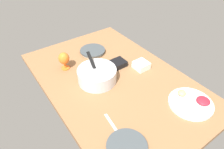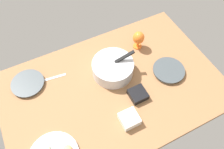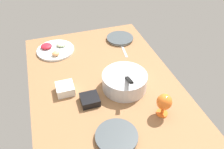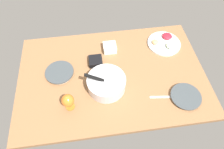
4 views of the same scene
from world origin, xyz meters
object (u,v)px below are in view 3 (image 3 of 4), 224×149
at_px(dinner_plate_left, 120,38).
at_px(fruit_platter, 55,49).
at_px(square_bowl_black, 90,99).
at_px(dinner_plate_right, 117,137).
at_px(square_bowl_white, 65,88).
at_px(mixing_bowl, 125,81).
at_px(hurricane_glass_orange, 164,103).

height_order(dinner_plate_left, fruit_platter, fruit_platter).
bearing_deg(square_bowl_black, dinner_plate_right, 13.50).
xyz_separation_m(dinner_plate_left, square_bowl_black, (0.68, -0.45, 0.01)).
relative_size(dinner_plate_right, square_bowl_white, 2.05).
bearing_deg(square_bowl_white, square_bowl_black, 43.17).
relative_size(dinner_plate_left, dinner_plate_right, 1.00).
bearing_deg(fruit_platter, mixing_bowl, 33.59).
distance_m(dinner_plate_left, square_bowl_black, 0.81).
bearing_deg(square_bowl_white, mixing_bowl, 78.74).
distance_m(dinner_plate_left, fruit_platter, 0.59).
relative_size(mixing_bowl, hurricane_glass_orange, 2.02).
bearing_deg(square_bowl_black, square_bowl_white, -136.83).
xyz_separation_m(fruit_platter, square_bowl_black, (0.67, 0.14, 0.01)).
distance_m(dinner_plate_left, mixing_bowl, 0.64).
height_order(dinner_plate_left, hurricane_glass_orange, hurricane_glass_orange).
bearing_deg(dinner_plate_left, square_bowl_white, -47.71).
bearing_deg(dinner_plate_left, mixing_bowl, -16.67).
relative_size(hurricane_glass_orange, square_bowl_black, 1.34).
relative_size(square_bowl_white, square_bowl_black, 1.00).
xyz_separation_m(dinner_plate_left, mixing_bowl, (0.61, -0.18, 0.05)).
xyz_separation_m(dinner_plate_left, dinner_plate_right, (0.99, -0.37, 0.00)).
relative_size(hurricane_glass_orange, square_bowl_white, 1.35).
height_order(hurricane_glass_orange, square_bowl_black, hurricane_glass_orange).
bearing_deg(fruit_platter, square_bowl_white, 0.46).
relative_size(dinner_plate_left, fruit_platter, 0.77).
distance_m(mixing_bowl, square_bowl_black, 0.27).
xyz_separation_m(mixing_bowl, fruit_platter, (-0.61, -0.40, -0.05)).
distance_m(hurricane_glass_orange, square_bowl_black, 0.47).
bearing_deg(dinner_plate_right, fruit_platter, -167.66).
xyz_separation_m(fruit_platter, hurricane_glass_orange, (0.91, 0.54, 0.08)).
bearing_deg(square_bowl_white, dinner_plate_left, 132.29).
relative_size(fruit_platter, square_bowl_white, 2.65).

